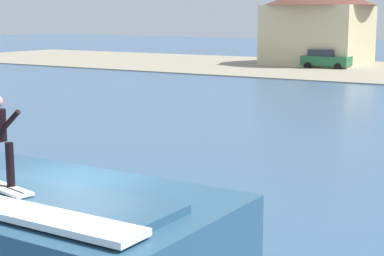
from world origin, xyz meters
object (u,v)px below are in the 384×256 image
wave_crest (40,224)px  tree_tall_bare (304,15)px  car_near_shore (325,59)px  house_with_chimney (318,21)px

wave_crest → tree_tall_bare: 60.19m
car_near_shore → wave_crest: bearing=-75.9°
tree_tall_bare → car_near_shore: bearing=-54.6°
car_near_shore → tree_tall_bare: tree_tall_bare is taller
car_near_shore → house_with_chimney: (-2.42, 4.09, 3.61)m
wave_crest → car_near_shore: car_near_shore is taller
tree_tall_bare → house_with_chimney: bearing=-49.9°
wave_crest → car_near_shore: 50.94m
wave_crest → house_with_chimney: house_with_chimney is taller
wave_crest → tree_tall_bare: size_ratio=1.20×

